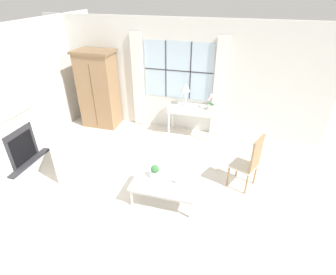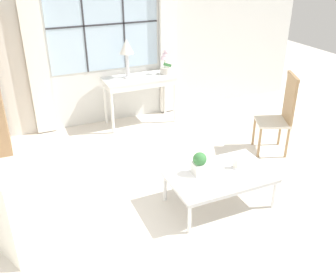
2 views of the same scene
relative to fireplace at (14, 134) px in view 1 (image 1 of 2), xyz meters
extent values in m
plane|color=silver|center=(2.91, -0.50, -0.72)|extent=(14.00, 14.00, 0.00)
cube|color=silver|center=(2.91, 2.53, 0.68)|extent=(7.20, 0.06, 2.80)
cube|color=silver|center=(2.91, 2.49, 0.86)|extent=(1.73, 0.01, 1.39)
cube|color=#2D2D33|center=(2.60, 2.49, 0.86)|extent=(0.02, 0.02, 1.39)
cube|color=#2D2D33|center=(3.22, 2.49, 0.86)|extent=(0.02, 0.02, 1.39)
cube|color=#2D2D33|center=(2.91, 2.49, 0.86)|extent=(1.73, 0.02, 0.02)
cube|color=white|center=(1.86, 2.45, 0.52)|extent=(0.30, 0.06, 2.43)
cube|color=white|center=(3.96, 2.45, 0.52)|extent=(0.30, 0.06, 2.43)
cube|color=silver|center=(-0.12, 0.10, 0.68)|extent=(0.06, 7.20, 2.80)
cube|color=#2D2D33|center=(0.08, 0.00, -0.70)|extent=(0.34, 1.15, 0.04)
cube|color=white|center=(0.00, 0.00, -0.14)|extent=(0.18, 1.28, 1.15)
cube|color=white|center=(0.03, 0.00, 0.45)|extent=(0.24, 1.36, 0.04)
cube|color=black|center=(0.10, 0.00, -0.34)|extent=(0.02, 0.61, 0.63)
cube|color=#2D2D33|center=(0.09, 0.00, -0.28)|extent=(0.01, 0.77, 0.79)
cube|color=#93704C|center=(0.84, 2.15, 0.26)|extent=(0.93, 0.60, 1.97)
cube|color=olive|center=(0.84, 2.15, 1.28)|extent=(1.01, 0.66, 0.06)
cube|color=brown|center=(0.84, 1.85, 0.22)|extent=(0.01, 0.01, 1.65)
sphere|color=#997F4C|center=(0.79, 1.84, 0.26)|extent=(0.03, 0.03, 0.03)
sphere|color=#997F4C|center=(0.89, 1.84, 0.26)|extent=(0.03, 0.03, 0.03)
cube|color=white|center=(3.34, 2.19, 0.06)|extent=(1.14, 0.49, 0.03)
cube|color=white|center=(3.34, 2.19, -0.01)|extent=(1.10, 0.47, 0.10)
cylinder|color=white|center=(2.81, 1.98, -0.34)|extent=(0.04, 0.04, 0.76)
cylinder|color=white|center=(3.87, 1.98, -0.34)|extent=(0.04, 0.04, 0.76)
cylinder|color=white|center=(2.81, 2.40, -0.34)|extent=(0.04, 0.04, 0.76)
cylinder|color=white|center=(3.87, 2.40, -0.34)|extent=(0.04, 0.04, 0.76)
cylinder|color=silver|center=(3.17, 2.24, 0.09)|extent=(0.15, 0.15, 0.02)
cylinder|color=silver|center=(3.17, 2.24, 0.28)|extent=(0.05, 0.05, 0.36)
cone|color=white|center=(3.17, 2.24, 0.56)|extent=(0.22, 0.22, 0.22)
cylinder|color=#BCB7AD|center=(3.78, 2.17, 0.13)|extent=(0.15, 0.15, 0.11)
cylinder|color=#38753D|center=(3.78, 2.17, 0.32)|extent=(0.01, 0.01, 0.28)
cube|color=#38753D|center=(3.82, 2.17, 0.22)|extent=(0.14, 0.02, 0.09)
sphere|color=silver|center=(3.75, 2.18, 0.33)|extent=(0.08, 0.08, 0.08)
sphere|color=silver|center=(3.78, 2.18, 0.38)|extent=(0.08, 0.08, 0.08)
sphere|color=silver|center=(3.80, 2.18, 0.43)|extent=(0.08, 0.08, 0.08)
cube|color=silver|center=(1.40, 0.14, -0.51)|extent=(1.11, 1.16, 0.43)
cube|color=silver|center=(1.10, 0.00, -0.07)|extent=(0.53, 0.89, 0.45)
cube|color=silver|center=(1.25, 0.46, -0.44)|extent=(0.82, 0.52, 0.57)
cube|color=silver|center=(1.55, -0.19, -0.44)|extent=(0.82, 0.52, 0.57)
cube|color=beige|center=(4.68, 0.52, -0.26)|extent=(0.58, 0.58, 0.03)
cube|color=#9E7A51|center=(4.87, 0.43, 0.06)|extent=(0.20, 0.38, 0.61)
cube|color=#9E7A51|center=(4.87, 0.43, 0.39)|extent=(0.21, 0.41, 0.05)
cylinder|color=#9E7A51|center=(4.43, 0.42, -0.50)|extent=(0.04, 0.04, 0.45)
cylinder|color=#9E7A51|center=(4.59, 0.77, -0.50)|extent=(0.04, 0.04, 0.45)
cylinder|color=#9E7A51|center=(4.78, 0.26, -0.50)|extent=(0.04, 0.04, 0.45)
cylinder|color=#9E7A51|center=(4.94, 0.61, -0.50)|extent=(0.04, 0.04, 0.45)
cube|color=silver|center=(3.37, -0.28, -0.33)|extent=(1.15, 0.72, 0.03)
cube|color=beige|center=(3.37, -0.28, -0.36)|extent=(1.13, 0.70, 0.04)
cylinder|color=silver|center=(2.84, -0.59, -0.53)|extent=(0.04, 0.04, 0.38)
cylinder|color=silver|center=(3.89, -0.59, -0.53)|extent=(0.04, 0.04, 0.38)
cylinder|color=silver|center=(2.84, 0.03, -0.53)|extent=(0.04, 0.04, 0.38)
cylinder|color=silver|center=(3.89, 0.03, -0.53)|extent=(0.04, 0.04, 0.38)
cube|color=white|center=(3.16, -0.19, -0.25)|extent=(0.14, 0.14, 0.13)
sphere|color=#38753D|center=(3.16, -0.19, -0.13)|extent=(0.15, 0.15, 0.15)
cylinder|color=silver|center=(3.59, -0.26, -0.31)|extent=(0.10, 0.10, 0.01)
cylinder|color=white|center=(3.59, -0.26, -0.25)|extent=(0.07, 0.07, 0.11)
cylinder|color=black|center=(3.59, -0.26, -0.19)|extent=(0.00, 0.00, 0.01)
camera|label=1|loc=(4.38, -3.72, 2.71)|focal=28.00mm
camera|label=2|loc=(1.43, -3.24, 1.88)|focal=40.00mm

